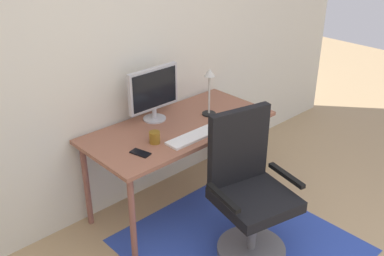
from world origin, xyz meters
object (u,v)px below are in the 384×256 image
Objects in this scene: monitor at (154,91)px; keyboard at (193,137)px; coffee_cup at (155,137)px; cell_phone at (140,153)px; desk at (179,133)px; desk_lamp at (209,86)px; office_chair at (249,197)px; computer_mouse at (223,122)px.

keyboard is at bearing -89.18° from monitor.
coffee_cup is (-0.24, -0.30, -0.20)m from monitor.
coffee_cup is at bearing 3.77° from cell_phone.
desk is 3.83× the size of desk_lamp.
desk is 0.35m from coffee_cup.
office_chair is at bearing -90.77° from desk.
keyboard is (-0.07, -0.23, 0.08)m from desk.
desk is at bearing 176.82° from desk_lamp.
monitor reaches higher than keyboard.
keyboard is 0.41× the size of office_chair.
keyboard is at bearing -106.45° from desk.
office_chair reaches higher than coffee_cup.
computer_mouse is 0.75m from cell_phone.
desk_lamp is 0.37× the size of office_chair.
keyboard is 3.07× the size of cell_phone.
monitor reaches higher than desk_lamp.
computer_mouse reaches higher than desk.
computer_mouse is 1.21× the size of coffee_cup.
computer_mouse is at bearing -101.62° from desk_lamp.
desk is at bearing 16.70° from coffee_cup.
coffee_cup is 0.18m from cell_phone.
keyboard is 0.58m from office_chair.
keyboard is at bearing -176.98° from computer_mouse.
keyboard is at bearing -150.46° from desk_lamp.
office_chair is (-0.01, -0.73, -0.22)m from desk.
monitor is 1.05× the size of keyboard.
desk_lamp is (0.37, 0.21, 0.24)m from keyboard.
computer_mouse reaches higher than cell_phone.
cell_phone is at bearing -138.85° from monitor.
office_chair is (-0.31, -0.71, -0.53)m from desk_lamp.
cell_phone is at bearing 175.55° from computer_mouse.
coffee_cup is at bearing -128.51° from monitor.
desk_lamp is at bearing 29.54° from keyboard.
office_chair is (-0.27, -0.52, -0.30)m from computer_mouse.
desk_lamp reaches higher than cell_phone.
cell_phone is at bearing -170.38° from desk_lamp.
monitor reaches higher than office_chair.
computer_mouse is (0.26, -0.21, 0.09)m from desk.
coffee_cup reaches higher than keyboard.
keyboard is at bearing -27.85° from coffee_cup.
keyboard is 0.28m from coffee_cup.
desk_lamp reaches higher than office_chair.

